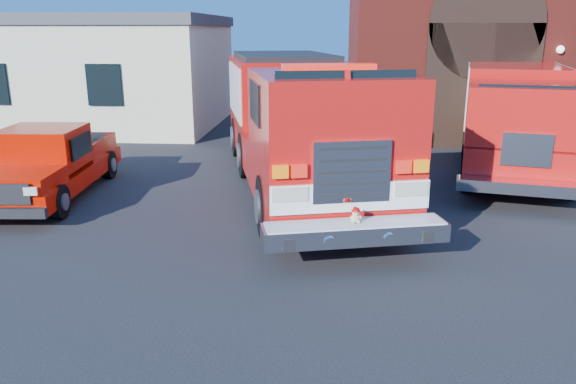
# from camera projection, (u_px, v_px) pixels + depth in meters

# --- Properties ---
(ground) EXTENTS (100.00, 100.00, 0.00)m
(ground) POSITION_uv_depth(u_px,v_px,m) (293.00, 241.00, 10.44)
(ground) COLOR black
(ground) RESTS_ON ground
(parking_stripe_mid) EXTENTS (0.12, 3.00, 0.01)m
(parking_stripe_mid) POSITION_uv_depth(u_px,v_px,m) (566.00, 190.00, 13.81)
(parking_stripe_mid) COLOR yellow
(parking_stripe_mid) RESTS_ON ground
(parking_stripe_far) EXTENTS (0.12, 3.00, 0.01)m
(parking_stripe_far) POSITION_uv_depth(u_px,v_px,m) (526.00, 162.00, 16.69)
(parking_stripe_far) COLOR yellow
(parking_stripe_far) RESTS_ON ground
(fire_station) EXTENTS (15.20, 10.20, 8.45)m
(fire_station) POSITION_uv_depth(u_px,v_px,m) (545.00, 18.00, 22.02)
(fire_station) COLOR maroon
(fire_station) RESTS_ON ground
(side_building) EXTENTS (10.20, 8.20, 4.35)m
(side_building) POSITION_uv_depth(u_px,v_px,m) (94.00, 70.00, 22.92)
(side_building) COLOR beige
(side_building) RESTS_ON ground
(fire_engine) EXTENTS (5.20, 10.72, 3.19)m
(fire_engine) POSITION_uv_depth(u_px,v_px,m) (298.00, 121.00, 13.72)
(fire_engine) COLOR black
(fire_engine) RESTS_ON ground
(pickup_truck) EXTENTS (2.19, 5.23, 1.67)m
(pickup_truck) POSITION_uv_depth(u_px,v_px,m) (50.00, 163.00, 13.07)
(pickup_truck) COLOR black
(pickup_truck) RESTS_ON ground
(secondary_truck) EXTENTS (4.55, 9.03, 2.81)m
(secondary_truck) POSITION_uv_depth(u_px,v_px,m) (514.00, 114.00, 15.71)
(secondary_truck) COLOR black
(secondary_truck) RESTS_ON ground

